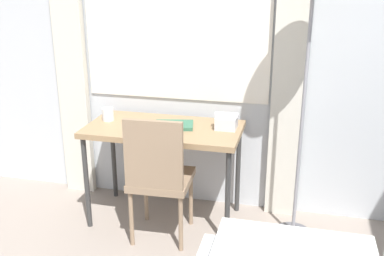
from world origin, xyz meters
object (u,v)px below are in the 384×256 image
Objects in this scene: desk_chair at (159,173)px; book at (174,125)px; desk at (164,135)px; telephone at (226,122)px; mug at (108,114)px.

book is at bearing 82.96° from desk_chair.
desk_chair reaches higher than desk.
book reaches higher than desk.
book is at bearing -172.07° from telephone.
mug is (-0.44, 0.04, 0.11)m from desk.
desk is 0.33m from desk_chair.
desk is 6.61× the size of telephone.
book is (-0.36, -0.05, -0.04)m from telephone.
mug is (-0.87, -0.03, -0.00)m from telephone.
book is at bearing -2.78° from mug.
mug is at bearing 143.63° from desk_chair.
book is 3.24× the size of mug.
desk is at bearing -169.53° from book.
desk_chair is at bearing -137.87° from telephone.
telephone is 0.55× the size of book.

